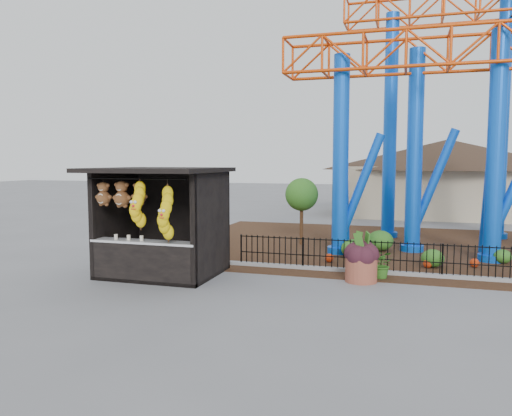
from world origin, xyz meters
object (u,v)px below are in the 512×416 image
(potted_plant, at_px, (382,264))
(prize_booth, at_px, (158,224))
(roller_coaster, at_px, (448,76))
(terracotta_planter, at_px, (361,270))

(potted_plant, bearing_deg, prize_booth, -151.63)
(roller_coaster, xyz_separation_m, potted_plant, (-1.94, -5.71, -6.04))
(roller_coaster, relative_size, potted_plant, 13.61)
(roller_coaster, bearing_deg, prize_booth, -138.01)
(prize_booth, bearing_deg, roller_coaster, 41.99)
(prize_booth, height_order, roller_coaster, roller_coaster)
(terracotta_planter, bearing_deg, roller_coaster, 68.56)
(terracotta_planter, bearing_deg, prize_booth, -169.84)
(potted_plant, bearing_deg, terracotta_planter, -118.45)
(terracotta_planter, distance_m, potted_plant, 0.79)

